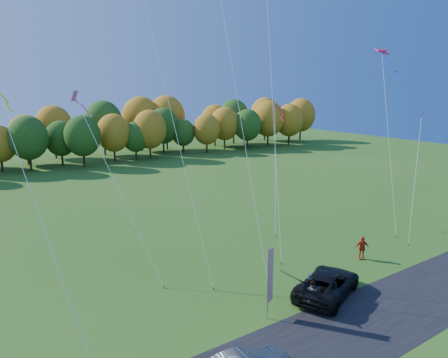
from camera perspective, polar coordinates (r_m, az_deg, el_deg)
ground at (r=27.89m, az=7.44°, el=-16.44°), size 160.00×160.00×0.00m
asphalt_strip at (r=25.53m, az=13.89°, el=-19.67°), size 90.00×6.00×0.01m
tree_line at (r=75.87m, az=-21.89°, el=1.36°), size 116.00×12.00×10.00m
black_suv at (r=29.53m, az=13.35°, el=-13.14°), size 6.63×4.79×1.68m
person_tailgate_a at (r=29.31m, az=11.12°, el=-13.35°), size 0.48×0.63×1.57m
person_tailgate_b at (r=27.94m, az=11.45°, el=-14.50°), size 0.68×0.86×1.76m
person_east at (r=35.83m, az=17.57°, el=-8.57°), size 1.16×0.95×1.85m
feather_flag at (r=25.73m, az=6.02°, el=-12.32°), size 0.56×0.23×4.36m
kite_delta_blue at (r=30.38m, az=-8.70°, el=15.76°), size 3.60×10.63×30.82m
kite_parafoil_orange at (r=37.25m, az=6.22°, el=12.72°), size 8.22×11.24×27.65m
kite_delta_red at (r=30.74m, az=1.76°, el=10.94°), size 2.37×9.10×24.59m
kite_parafoil_rainbow at (r=43.69m, az=20.71°, el=5.04°), size 6.14×6.70×17.03m
kite_diamond_yellow at (r=24.06m, az=-22.98°, el=-4.43°), size 2.56×7.95×14.10m
kite_diamond_white at (r=41.78m, az=6.70°, el=1.83°), size 5.65×6.73×12.14m
kite_diamond_pink at (r=31.21m, az=-13.78°, el=-0.98°), size 3.26×8.75×13.27m
kite_diamond_blue_low at (r=41.63m, az=23.71°, el=0.28°), size 5.42×3.31×11.17m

